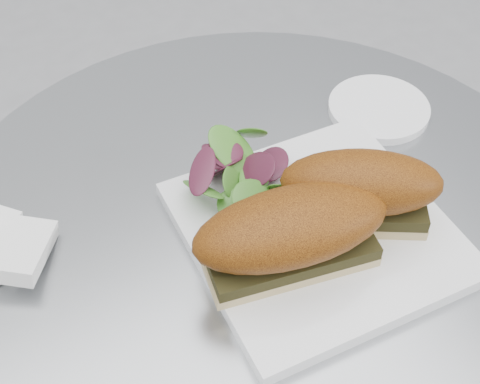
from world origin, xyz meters
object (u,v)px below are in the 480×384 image
object	(u,v)px
sandwich_left	(291,233)
sandwich_right	(360,189)
saucer	(379,109)
plate	(317,231)

from	to	relation	value
sandwich_left	sandwich_right	world-z (taller)	same
sandwich_left	saucer	distance (m)	0.27
sandwich_left	sandwich_right	bearing A→B (deg)	19.92
sandwich_left	plate	bearing A→B (deg)	36.53
sandwich_right	sandwich_left	bearing A→B (deg)	-139.61
sandwich_left	sandwich_right	xyz separation A→B (m)	(0.09, 0.01, 0.00)
plate	sandwich_left	distance (m)	0.07
plate	saucer	distance (m)	0.21
plate	sandwich_right	distance (m)	0.06
plate	sandwich_left	world-z (taller)	sandwich_left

